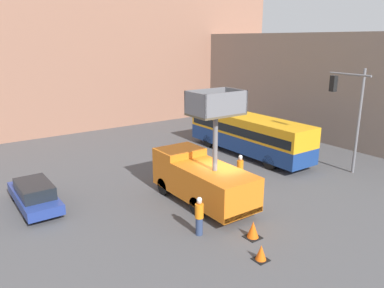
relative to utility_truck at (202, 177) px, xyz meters
The scene contains 11 objects.
ground_plane 1.91m from the utility_truck, 34.79° to the right, with size 120.00×120.00×0.00m, color #4C4C4F.
building_backdrop_far 25.09m from the utility_truck, 87.55° to the left, with size 44.00×10.00×18.73m.
building_backdrop_side 21.30m from the utility_truck, 16.24° to the left, with size 10.00×28.00×8.88m.
utility_truck is the anchor object (origin of this frame).
city_bus 9.30m from the utility_truck, 31.65° to the left, with size 2.57×10.64×2.91m.
traffic_light_pole 10.44m from the utility_truck, 10.94° to the right, with size 3.02×2.77×6.66m.
road_worker_near_truck 3.43m from the utility_truck, 128.81° to the right, with size 0.38×0.38×1.79m.
road_worker_directing 3.47m from the utility_truck, 12.24° to the left, with size 0.38×0.38×1.84m.
traffic_cone_near_truck 4.36m from the utility_truck, 95.07° to the right, with size 0.67×0.67×0.76m.
traffic_cone_mid_road 5.91m from the utility_truck, 103.28° to the right, with size 0.56×0.56×0.65m.
parked_car_curbside 8.62m from the utility_truck, 148.58° to the left, with size 1.71×4.75×1.40m.
Camera 1 is at (-12.01, -13.88, 8.36)m, focal length 35.00 mm.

